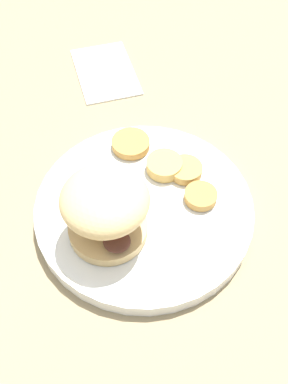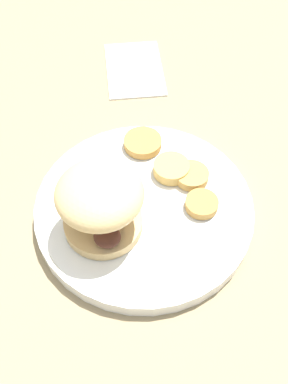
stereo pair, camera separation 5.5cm
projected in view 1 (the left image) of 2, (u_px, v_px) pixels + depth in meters
ground_plane at (144, 214)px, 0.59m from camera, size 4.00×4.00×0.00m
dinner_plate at (144, 208)px, 0.58m from camera, size 0.28×0.28×0.02m
sandwich at (105, 208)px, 0.51m from camera, size 0.10×0.10×0.09m
potato_round_0 at (185, 170)px, 0.59m from camera, size 0.04×0.04×0.01m
potato_round_1 at (131, 144)px, 0.62m from camera, size 0.05×0.05×0.01m
potato_round_2 at (201, 196)px, 0.57m from camera, size 0.04×0.04×0.01m
potato_round_3 at (164, 165)px, 0.60m from camera, size 0.05×0.05×0.02m
napkin at (105, 71)px, 0.76m from camera, size 0.15×0.10×0.01m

